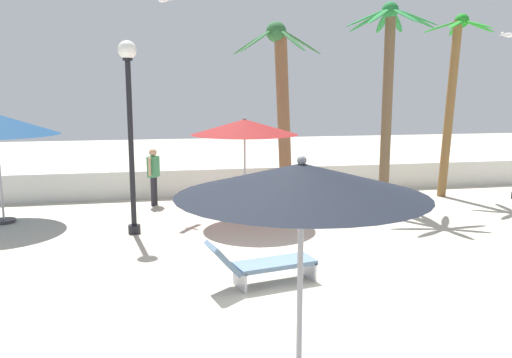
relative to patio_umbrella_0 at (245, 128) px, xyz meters
name	(u,v)px	position (x,y,z in m)	size (l,w,h in m)	color
ground_plane	(290,290)	(-0.09, -4.77, -2.36)	(56.00, 56.00, 0.00)	beige
boundary_wall	(223,182)	(-0.09, 3.40, -1.94)	(25.20, 0.30, 0.85)	silver
patio_umbrella_0	(245,128)	(0.00, 0.00, 0.00)	(2.66, 2.66, 2.63)	#333338
patio_umbrella_1	(301,183)	(-1.06, -8.66, 0.16)	(2.11, 2.11, 2.75)	#333338
palm_tree_0	(388,80)	(4.16, 0.84, 1.21)	(2.54, 2.54, 5.63)	brown
palm_tree_1	(281,93)	(1.58, 2.60, 0.85)	(2.63, 2.60, 5.27)	brown
palm_tree_2	(453,87)	(6.77, 1.87, 1.02)	(2.14, 2.17, 5.55)	brown
lamp_post_1	(130,109)	(-2.73, -0.67, 0.50)	(0.41, 0.41, 4.36)	black
lounge_chair_0	(261,263)	(-0.51, -4.44, -1.98)	(1.96, 0.94, 0.83)	#B7B7BC
guest_0	(153,171)	(-2.25, 2.31, -1.36)	(0.37, 0.51, 1.65)	#26262D
seagull_1	(163,0)	(-1.83, 2.19, 3.34)	(0.63, 0.82, 0.14)	white
seagull_2	(509,35)	(7.08, -0.10, 2.37)	(0.40, 1.04, 0.14)	white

